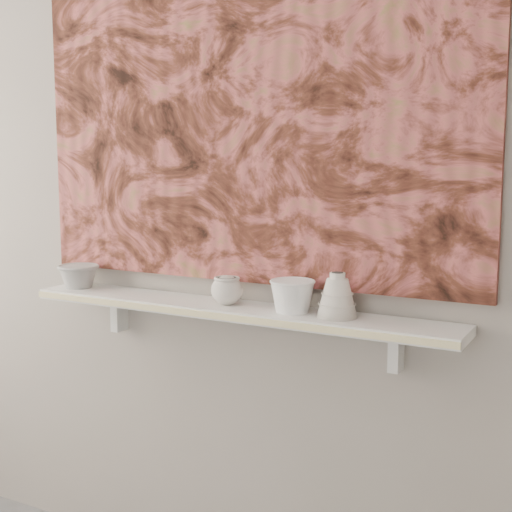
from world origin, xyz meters
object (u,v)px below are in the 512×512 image
Objects in this scene: cup_cream at (227,290)px; bowl_grey at (79,276)px; bowl_white at (292,296)px; shelf at (232,310)px; bell_vessel at (337,295)px; painting at (245,101)px.

bowl_grey is at bearing 180.00° from cup_cream.
cup_cream is 0.22m from bowl_white.
bowl_grey is (-0.61, 0.00, 0.06)m from shelf.
bell_vessel reaches higher than bowl_white.
bell_vessel is (0.36, 0.00, 0.02)m from cup_cream.
shelf is 0.21m from bowl_white.
bowl_grey is 0.95m from bell_vessel.
bell_vessel is (0.95, 0.00, 0.02)m from bowl_grey.
bowl_grey is at bearing -172.47° from painting.
bowl_white is (0.20, 0.00, 0.06)m from shelf.
cup_cream is at bearing 180.00° from bell_vessel.
bowl_grey is at bearing 180.00° from shelf.
bowl_white is at bearing 0.00° from bowl_grey.
bowl_grey reaches higher than shelf.
bell_vessel is 0.14m from bowl_white.
bowl_white is at bearing -21.95° from painting.
shelf is 14.47× the size of cup_cream.
bowl_grey is 0.81m from bowl_white.
painting is at bearing 158.05° from bowl_white.
bell_vessel is (0.34, -0.08, -0.55)m from painting.
bowl_grey is 0.59m from cup_cream.
bowl_white is (0.22, 0.00, 0.00)m from cup_cream.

